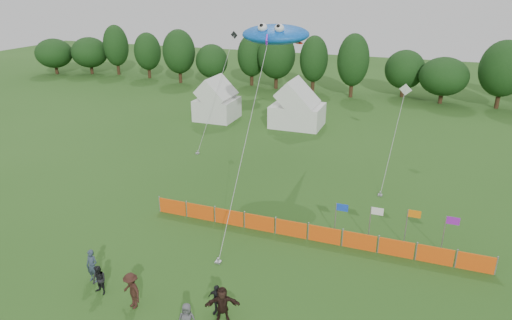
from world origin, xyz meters
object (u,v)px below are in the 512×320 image
(spectator_b, at_px, (99,280))
(spectator_f, at_px, (222,304))
(tent_right, at_px, (297,109))
(spectator_e, at_px, (187,320))
(spectator_d, at_px, (217,299))
(barrier_fence, at_px, (307,232))
(stingray_kite, at_px, (277,34))
(tent_left, at_px, (217,102))
(spectator_a, at_px, (92,266))
(spectator_c, at_px, (132,291))

(spectator_b, height_order, spectator_f, spectator_f)
(tent_right, bearing_deg, spectator_e, -82.81)
(spectator_d, bearing_deg, tent_right, 109.03)
(barrier_fence, bearing_deg, spectator_d, -106.05)
(spectator_f, distance_m, stingray_kite, 21.60)
(spectator_e, bearing_deg, spectator_f, 41.06)
(tent_left, distance_m, spectator_d, 31.77)
(barrier_fence, bearing_deg, spectator_a, -139.83)
(tent_right, height_order, spectator_a, tent_right)
(spectator_b, height_order, spectator_e, spectator_e)
(spectator_d, relative_size, spectator_e, 0.97)
(tent_right, xyz_separation_m, spectator_a, (-2.37, -29.25, -0.99))
(barrier_fence, bearing_deg, stingray_kite, 116.96)
(spectator_f, bearing_deg, spectator_e, -149.28)
(barrier_fence, relative_size, spectator_b, 13.07)
(tent_right, height_order, spectator_f, tent_right)
(tent_right, xyz_separation_m, spectator_e, (3.90, -30.95, -1.08))
(spectator_c, height_order, spectator_f, spectator_c)
(spectator_a, relative_size, spectator_b, 1.16)
(spectator_a, xyz_separation_m, spectator_f, (7.27, -0.27, -0.04))
(spectator_e, bearing_deg, spectator_a, 150.86)
(tent_right, distance_m, spectator_c, 30.27)
(spectator_b, distance_m, spectator_f, 6.30)
(tent_right, height_order, spectator_d, tent_right)
(barrier_fence, xyz_separation_m, spectator_e, (-2.81, -9.37, 0.29))
(barrier_fence, distance_m, spectator_f, 8.16)
(spectator_f, bearing_deg, tent_right, 75.08)
(tent_left, bearing_deg, spectator_f, -64.49)
(barrier_fence, height_order, spectator_d, spectator_d)
(spectator_e, bearing_deg, tent_left, 98.89)
(tent_left, relative_size, stingray_kite, 0.19)
(spectator_c, distance_m, spectator_e, 3.32)
(stingray_kite, bearing_deg, spectator_c, -91.28)
(spectator_a, relative_size, spectator_e, 1.11)
(tent_left, height_order, spectator_d, tent_left)
(spectator_c, bearing_deg, spectator_a, -174.36)
(tent_right, relative_size, spectator_f, 3.14)
(spectator_d, bearing_deg, spectator_a, -169.93)
(spectator_f, bearing_deg, tent_left, 91.17)
(spectator_c, relative_size, stingray_kite, 0.08)
(tent_left, height_order, barrier_fence, tent_left)
(barrier_fence, xyz_separation_m, spectator_c, (-6.06, -8.67, 0.41))
(spectator_a, xyz_separation_m, spectator_c, (3.03, -1.00, 0.03))
(spectator_b, relative_size, spectator_d, 0.99)
(barrier_fence, height_order, stingray_kite, stingray_kite)
(spectator_f, bearing_deg, barrier_fence, 52.76)
(tent_right, xyz_separation_m, spectator_b, (-1.39, -29.97, -1.11))
(tent_left, bearing_deg, spectator_c, -72.10)
(barrier_fence, relative_size, spectator_f, 11.86)
(barrier_fence, distance_m, stingray_kite, 15.87)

